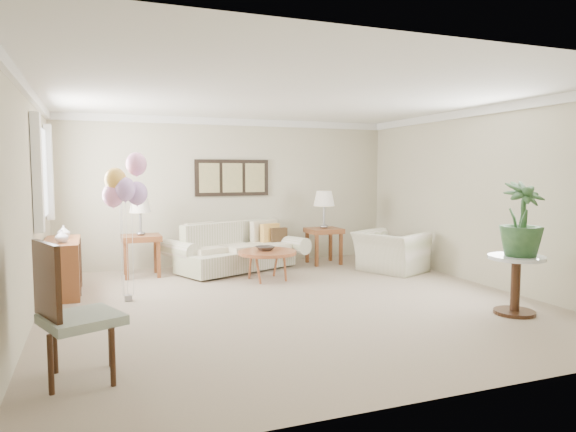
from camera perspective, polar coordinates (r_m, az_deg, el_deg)
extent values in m
plane|color=tan|center=(6.66, 0.43, -9.52)|extent=(6.00, 6.00, 0.00)
cube|color=beige|center=(9.31, -6.26, 2.70)|extent=(6.00, 0.04, 2.60)
cube|color=beige|center=(3.82, 16.92, -0.75)|extent=(6.00, 0.04, 2.60)
cube|color=beige|center=(6.06, -27.07, 0.97)|extent=(0.04, 6.00, 2.60)
cube|color=beige|center=(8.04, 20.81, 2.05)|extent=(0.04, 6.00, 2.60)
cube|color=white|center=(6.51, 0.45, 13.14)|extent=(6.00, 6.00, 0.02)
cube|color=white|center=(9.32, -6.28, 10.34)|extent=(6.00, 0.06, 0.12)
cube|color=white|center=(6.10, -27.26, 12.66)|extent=(0.06, 6.00, 0.12)
cube|color=white|center=(8.06, 20.93, 10.89)|extent=(0.06, 6.00, 0.12)
cube|color=white|center=(7.54, -25.79, 4.37)|extent=(0.04, 1.40, 1.20)
cube|color=white|center=(6.69, -26.08, 4.34)|extent=(0.10, 0.22, 1.40)
cube|color=white|center=(8.38, -25.01, 4.41)|extent=(0.10, 0.22, 1.40)
cube|color=black|center=(9.28, -6.22, 4.24)|extent=(1.35, 0.04, 0.65)
cube|color=#8C8C59|center=(9.15, -8.74, 4.20)|extent=(0.36, 0.02, 0.52)
cube|color=#8C8C59|center=(9.25, -6.19, 4.24)|extent=(0.36, 0.02, 0.52)
cube|color=#8C8C59|center=(9.37, -3.69, 4.27)|extent=(0.36, 0.02, 0.52)
cube|color=beige|center=(8.67, -5.71, -4.79)|extent=(2.13, 1.51, 0.32)
cube|color=beige|center=(8.90, -6.23, -2.21)|extent=(1.89, 0.95, 0.49)
cylinder|color=beige|center=(8.45, -11.92, -3.72)|extent=(0.58, 0.86, 0.29)
cylinder|color=beige|center=(8.92, 0.13, -3.15)|extent=(0.58, 0.86, 0.29)
cube|color=beige|center=(8.47, -9.35, -3.72)|extent=(0.75, 0.80, 0.11)
cube|color=beige|center=(8.60, -5.65, -3.54)|extent=(0.75, 0.80, 0.11)
cube|color=beige|center=(8.76, -2.07, -3.36)|extent=(0.75, 0.80, 0.11)
cube|color=#80BCCE|center=(8.56, -10.45, -2.30)|extent=(0.34, 0.11, 0.34)
cube|color=gold|center=(8.90, -2.00, -1.95)|extent=(0.34, 0.11, 0.34)
cube|color=#3E2B18|center=(8.89, -1.05, -2.31)|extent=(0.31, 0.09, 0.31)
cube|color=beige|center=(8.70, -5.70, -5.96)|extent=(1.79, 0.72, 0.04)
cube|color=brown|center=(8.45, -16.02, -2.36)|extent=(0.60, 0.55, 0.09)
cube|color=brown|center=(8.26, -17.52, -4.87)|extent=(0.05, 0.05, 0.57)
cube|color=brown|center=(8.30, -14.17, -4.74)|extent=(0.05, 0.05, 0.57)
cube|color=brown|center=(8.69, -17.68, -4.39)|extent=(0.05, 0.05, 0.57)
cube|color=brown|center=(8.73, -14.51, -4.27)|extent=(0.05, 0.05, 0.57)
cube|color=brown|center=(9.27, 4.01, -1.63)|extent=(0.59, 0.54, 0.09)
cube|color=brown|center=(9.02, 3.20, -3.87)|extent=(0.05, 0.05, 0.56)
cube|color=brown|center=(9.22, 5.89, -3.69)|extent=(0.05, 0.05, 0.56)
cube|color=brown|center=(9.41, 2.14, -3.49)|extent=(0.05, 0.05, 0.56)
cube|color=brown|center=(9.60, 4.74, -3.34)|extent=(0.05, 0.05, 0.56)
cylinder|color=gray|center=(8.44, -16.04, -1.86)|extent=(0.14, 0.14, 0.06)
cylinder|color=gray|center=(8.42, -16.06, -0.64)|extent=(0.04, 0.04, 0.30)
cone|color=silver|center=(8.40, -16.11, 1.19)|extent=(0.34, 0.34, 0.24)
cylinder|color=gray|center=(9.26, 4.01, -1.16)|extent=(0.16, 0.16, 0.07)
cylinder|color=gray|center=(9.24, 4.02, 0.08)|extent=(0.04, 0.04, 0.34)
cone|color=silver|center=(9.22, 4.03, 1.95)|extent=(0.38, 0.38, 0.27)
cylinder|color=#964D2B|center=(7.87, -2.31, -4.07)|extent=(0.90, 0.90, 0.05)
cylinder|color=#964D2B|center=(8.17, -1.37, -5.34)|extent=(0.04, 0.04, 0.40)
cylinder|color=#964D2B|center=(8.04, -4.22, -5.52)|extent=(0.04, 0.04, 0.40)
cylinder|color=#964D2B|center=(7.64, -3.32, -6.06)|extent=(0.04, 0.04, 0.40)
cylinder|color=#964D2B|center=(7.78, -0.33, -5.86)|extent=(0.04, 0.04, 0.40)
imported|color=#312A25|center=(7.88, -2.56, -3.62)|extent=(0.31, 0.31, 0.07)
imported|color=beige|center=(8.71, 11.37, -3.92)|extent=(1.24, 1.31, 0.67)
cylinder|color=silver|center=(6.53, 24.05, -4.23)|extent=(0.64, 0.64, 0.04)
cylinder|color=#3D2213|center=(6.59, 23.94, -7.15)|extent=(0.11, 0.11, 0.64)
cylinder|color=#3D2213|center=(6.67, 23.84, -9.88)|extent=(0.47, 0.47, 0.01)
imported|color=#234725|center=(6.46, 24.51, -0.30)|extent=(0.51, 0.51, 0.86)
cube|color=#96A392|center=(4.48, -21.95, -10.59)|extent=(0.71, 0.71, 0.08)
cylinder|color=#3D2213|center=(4.36, -24.87, -14.78)|extent=(0.04, 0.04, 0.45)
cylinder|color=#3D2213|center=(4.34, -18.90, -14.64)|extent=(0.04, 0.04, 0.45)
cylinder|color=#3D2213|center=(4.77, -24.49, -13.03)|extent=(0.04, 0.04, 0.45)
cylinder|color=#3D2213|center=(4.76, -19.08, -12.90)|extent=(0.04, 0.04, 0.45)
cube|color=#3D2213|center=(4.41, -25.24, -6.54)|extent=(0.24, 0.50, 0.60)
cube|color=brown|center=(7.63, -23.77, -5.22)|extent=(0.45, 1.20, 0.74)
cube|color=#3D2213|center=(7.34, -23.85, -5.62)|extent=(0.46, 0.02, 0.70)
cube|color=#3D2213|center=(7.93, -23.62, -4.85)|extent=(0.46, 0.02, 0.70)
imported|color=silver|center=(7.29, -23.85, -2.06)|extent=(0.21, 0.21, 0.17)
imported|color=silver|center=(7.76, -23.67, -1.63)|extent=(0.23, 0.23, 0.18)
cube|color=gray|center=(7.00, -17.32, -8.70)|extent=(0.09, 0.09, 0.08)
ellipsoid|color=#FF9AD2|center=(6.76, -18.85, 2.20)|extent=(0.26, 0.26, 0.30)
cylinder|color=silver|center=(6.85, -18.06, -3.82)|extent=(0.01, 0.01, 1.14)
ellipsoid|color=#D19BF1|center=(6.79, -16.44, 2.43)|extent=(0.26, 0.26, 0.30)
cylinder|color=silver|center=(6.87, -16.87, -3.69)|extent=(0.01, 0.01, 1.16)
ellipsoid|color=#FFBB46|center=(6.91, -18.44, 3.33)|extent=(0.26, 0.26, 0.30)
cylinder|color=silver|center=(6.92, -17.87, -3.19)|extent=(0.01, 0.01, 1.27)
ellipsoid|color=#FF9AD2|center=(6.91, -16.50, 5.56)|extent=(0.26, 0.26, 0.30)
cylinder|color=silver|center=(6.91, -16.90, -2.09)|extent=(0.01, 0.01, 1.53)
ellipsoid|color=#D19BF1|center=(6.70, -17.66, 2.84)|extent=(0.26, 0.26, 0.30)
cylinder|color=silver|center=(6.83, -17.48, -3.53)|extent=(0.01, 0.01, 1.22)
ellipsoid|color=#FFBB46|center=(6.74, -18.63, 3.84)|extent=(0.26, 0.26, 0.30)
cylinder|color=silver|center=(6.84, -17.95, -3.02)|extent=(0.01, 0.01, 1.33)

